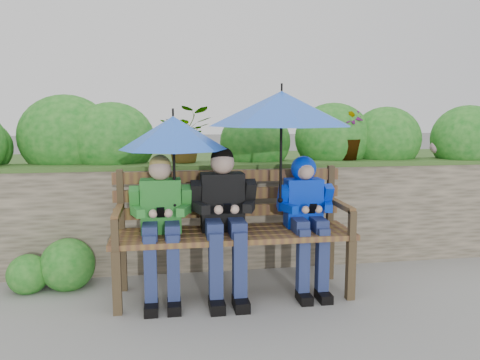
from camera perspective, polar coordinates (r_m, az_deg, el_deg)
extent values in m
plane|color=gray|center=(4.11, 0.23, -13.42)|extent=(60.00, 60.00, 0.00)
cube|color=brown|center=(4.68, -1.26, -4.35)|extent=(8.00, 0.40, 1.00)
cube|color=#335222|center=(4.59, -1.28, 1.87)|extent=(8.00, 0.42, 0.04)
cube|color=#335222|center=(5.85, -2.87, -2.03)|extent=(8.00, 2.00, 0.96)
ellipsoid|color=#135F17|center=(4.97, -20.40, 4.95)|extent=(0.93, 0.74, 0.84)
ellipsoid|color=#135F17|center=(4.80, -15.27, 4.72)|extent=(0.83, 0.66, 0.75)
ellipsoid|color=#135F17|center=(4.85, 1.88, 4.69)|extent=(0.73, 0.59, 0.66)
ellipsoid|color=#135F17|center=(5.15, 11.28, 5.07)|extent=(0.83, 0.67, 0.75)
ellipsoid|color=#135F17|center=(5.33, 17.35, 4.78)|extent=(0.78, 0.62, 0.70)
ellipsoid|color=#135F17|center=(5.62, 25.98, 4.55)|extent=(0.80, 0.64, 0.72)
sphere|color=#CB8CAB|center=(4.71, -18.98, 3.30)|extent=(0.14, 0.14, 0.14)
sphere|color=#CB8CAB|center=(4.70, -0.04, 3.73)|extent=(0.14, 0.14, 0.14)
sphere|color=#CB8CAB|center=(5.46, 22.84, 3.71)|extent=(0.14, 0.14, 0.14)
imported|color=#135F17|center=(4.63, -6.59, 5.54)|extent=(0.50, 0.43, 0.55)
imported|color=#135F17|center=(4.99, 12.94, 5.51)|extent=(0.30, 0.30, 0.54)
sphere|color=#135F17|center=(4.41, -20.27, -9.69)|extent=(0.47, 0.47, 0.47)
sphere|color=#135F17|center=(4.46, -24.45, -10.44)|extent=(0.35, 0.35, 0.35)
cube|color=#423421|center=(3.71, -14.78, -12.04)|extent=(0.07, 0.07, 0.50)
cube|color=#423421|center=(4.18, -14.12, -9.71)|extent=(0.07, 0.07, 0.50)
cube|color=#423421|center=(3.97, 13.33, -10.63)|extent=(0.07, 0.07, 0.50)
cube|color=#423421|center=(4.41, 10.86, -8.65)|extent=(0.07, 0.07, 0.50)
cube|color=brown|center=(3.69, -0.30, -7.50)|extent=(1.98, 0.11, 0.04)
cube|color=brown|center=(3.82, -0.63, -6.93)|extent=(1.98, 0.11, 0.04)
cube|color=brown|center=(3.96, -0.94, -6.40)|extent=(1.98, 0.11, 0.04)
cube|color=brown|center=(4.10, -1.22, -5.90)|extent=(1.98, 0.11, 0.04)
cube|color=#423421|center=(4.07, -14.34, -2.59)|extent=(0.06, 0.06, 0.55)
cube|color=brown|center=(3.82, -14.69, -3.83)|extent=(0.06, 0.51, 0.04)
cube|color=#423421|center=(3.60, -15.00, -6.52)|extent=(0.06, 0.06, 0.24)
cube|color=#423421|center=(4.31, 10.95, -1.90)|extent=(0.06, 0.06, 0.55)
cube|color=brown|center=(4.07, 12.23, -3.00)|extent=(0.06, 0.51, 0.04)
cube|color=#423421|center=(3.87, 13.51, -5.45)|extent=(0.06, 0.06, 0.24)
cube|color=brown|center=(4.12, -1.34, -3.77)|extent=(1.98, 0.04, 0.10)
cube|color=brown|center=(4.09, -1.35, -1.66)|extent=(1.98, 0.04, 0.10)
cube|color=brown|center=(4.07, -1.36, 0.48)|extent=(1.98, 0.04, 0.10)
cube|color=#327D33|center=(3.89, -9.62, -3.11)|extent=(0.33, 0.19, 0.44)
sphere|color=tan|center=(3.82, -9.73, 1.29)|extent=(0.18, 0.18, 0.18)
sphere|color=#AD9140|center=(3.83, -9.74, 1.78)|extent=(0.17, 0.17, 0.17)
cube|color=navy|center=(3.78, -10.89, -6.01)|extent=(0.12, 0.31, 0.12)
cube|color=navy|center=(3.71, -10.84, -11.06)|extent=(0.10, 0.11, 0.60)
cube|color=black|center=(3.75, -10.76, -15.10)|extent=(0.11, 0.21, 0.08)
cube|color=navy|center=(3.78, -8.26, -5.96)|extent=(0.12, 0.31, 0.12)
cube|color=navy|center=(3.71, -8.12, -11.01)|extent=(0.10, 0.11, 0.60)
cube|color=black|center=(3.75, -8.03, -15.05)|extent=(0.11, 0.21, 0.08)
cube|color=#327D33|center=(3.84, -12.73, -2.46)|extent=(0.08, 0.18, 0.25)
cube|color=#327D33|center=(3.73, -12.37, -3.82)|extent=(0.12, 0.20, 0.07)
sphere|color=tan|center=(3.64, -10.55, -4.06)|extent=(0.07, 0.07, 0.07)
cube|color=#327D33|center=(3.83, -6.56, -2.33)|extent=(0.08, 0.18, 0.25)
cube|color=#327D33|center=(3.72, -6.90, -3.70)|extent=(0.12, 0.20, 0.07)
sphere|color=tan|center=(3.64, -8.74, -4.02)|extent=(0.07, 0.07, 0.07)
cube|color=black|center=(3.63, -9.65, -3.93)|extent=(0.06, 0.07, 0.09)
cube|color=black|center=(3.91, -2.18, -2.63)|extent=(0.36, 0.21, 0.48)
sphere|color=tan|center=(3.84, -2.17, 2.15)|extent=(0.20, 0.20, 0.20)
sphere|color=black|center=(3.85, -2.19, 2.68)|extent=(0.19, 0.19, 0.19)
cube|color=navy|center=(3.78, -3.28, -5.79)|extent=(0.13, 0.33, 0.13)
cube|color=navy|center=(3.70, -2.97, -10.94)|extent=(0.10, 0.12, 0.60)
cube|color=black|center=(3.74, -2.84, -15.01)|extent=(0.12, 0.23, 0.08)
cube|color=navy|center=(3.80, -0.44, -5.69)|extent=(0.13, 0.33, 0.13)
cube|color=navy|center=(3.73, -0.04, -10.80)|extent=(0.10, 0.12, 0.60)
cube|color=black|center=(3.76, 0.12, -14.85)|extent=(0.12, 0.23, 0.08)
cube|color=black|center=(3.83, -5.43, -1.94)|extent=(0.08, 0.19, 0.27)
cube|color=black|center=(3.71, -4.80, -3.41)|extent=(0.13, 0.22, 0.07)
sphere|color=tan|center=(3.63, -2.62, -3.65)|extent=(0.07, 0.07, 0.07)
cube|color=black|center=(3.88, 1.21, -1.77)|extent=(0.08, 0.19, 0.27)
cube|color=black|center=(3.76, 1.10, -3.23)|extent=(0.13, 0.22, 0.07)
sphere|color=tan|center=(3.65, -0.66, -3.59)|extent=(0.07, 0.07, 0.07)
cube|color=black|center=(3.63, -1.62, -3.49)|extent=(0.06, 0.07, 0.09)
cube|color=#0034BA|center=(4.06, 7.72, -2.76)|extent=(0.31, 0.18, 0.42)
sphere|color=tan|center=(4.00, 7.88, 1.21)|extent=(0.17, 0.17, 0.17)
sphere|color=#0034BA|center=(4.03, 7.76, 1.40)|extent=(0.22, 0.22, 0.22)
sphere|color=tan|center=(3.96, 8.05, 1.00)|extent=(0.13, 0.13, 0.13)
cube|color=navy|center=(3.94, 7.15, -5.40)|extent=(0.11, 0.29, 0.11)
cube|color=navy|center=(3.88, 7.67, -10.16)|extent=(0.09, 0.10, 0.59)
cube|color=black|center=(3.92, 7.83, -14.02)|extent=(0.10, 0.20, 0.07)
cube|color=navy|center=(3.98, 9.41, -5.28)|extent=(0.11, 0.29, 0.11)
cube|color=navy|center=(3.93, 9.99, -9.98)|extent=(0.09, 0.10, 0.59)
cube|color=black|center=(3.97, 10.15, -13.79)|extent=(0.10, 0.20, 0.07)
cube|color=#0034BA|center=(3.96, 5.22, -2.21)|extent=(0.07, 0.17, 0.23)
cube|color=#0034BA|center=(3.86, 6.03, -3.43)|extent=(0.12, 0.19, 0.06)
sphere|color=tan|center=(3.82, 7.99, -3.61)|extent=(0.06, 0.06, 0.06)
cube|color=#0034BA|center=(4.07, 10.55, -2.03)|extent=(0.07, 0.17, 0.23)
cube|color=#0034BA|center=(3.96, 10.72, -3.24)|extent=(0.12, 0.19, 0.06)
sphere|color=tan|center=(3.85, 9.54, -3.54)|extent=(0.06, 0.06, 0.06)
cube|color=black|center=(3.82, 8.82, -3.47)|extent=(0.06, 0.07, 0.09)
cone|color=blue|center=(3.74, -8.12, 5.71)|extent=(0.86, 0.86, 0.26)
cylinder|color=black|center=(3.74, -8.17, 8.18)|extent=(0.02, 0.02, 0.06)
cylinder|color=black|center=(3.77, -8.04, 1.31)|extent=(0.02, 0.02, 0.58)
sphere|color=black|center=(3.81, -7.95, -3.01)|extent=(0.04, 0.04, 0.04)
cone|color=blue|center=(3.81, 5.08, 8.67)|extent=(1.18, 1.18, 0.28)
cylinder|color=black|center=(3.82, 5.11, 11.21)|extent=(0.02, 0.02, 0.06)
cylinder|color=black|center=(3.83, 5.01, 3.05)|extent=(0.02, 0.02, 0.75)
sphere|color=black|center=(3.88, 4.94, -2.47)|extent=(0.04, 0.04, 0.04)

